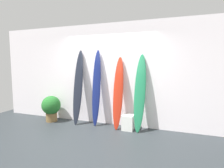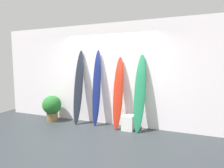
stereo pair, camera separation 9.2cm
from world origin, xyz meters
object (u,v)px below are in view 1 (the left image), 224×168
at_px(surfboard_navy, 96,88).
at_px(surfboard_emerald, 140,93).
at_px(potted_plant, 51,107).
at_px(display_block_left, 128,122).
at_px(surfboard_crimson, 118,93).
at_px(surfboard_charcoal, 78,87).

relative_size(surfboard_navy, surfboard_emerald, 1.07).
bearing_deg(surfboard_navy, potted_plant, -173.93).
relative_size(display_block_left, potted_plant, 0.51).
bearing_deg(surfboard_crimson, display_block_left, -9.43).
distance_m(surfboard_navy, surfboard_crimson, 0.65).
distance_m(surfboard_navy, surfboard_emerald, 1.21).
xyz_separation_m(surfboard_navy, surfboard_emerald, (1.21, -0.04, -0.07)).
bearing_deg(potted_plant, surfboard_emerald, 2.42).
bearing_deg(surfboard_emerald, potted_plant, -177.58).
bearing_deg(display_block_left, surfboard_crimson, 170.57).
bearing_deg(display_block_left, surfboard_emerald, 9.52).
xyz_separation_m(surfboard_crimson, display_block_left, (0.28, -0.05, -0.75)).
bearing_deg(potted_plant, display_block_left, 1.54).
bearing_deg(potted_plant, surfboard_crimson, 3.07).
xyz_separation_m(display_block_left, potted_plant, (-2.33, -0.06, 0.24)).
height_order(surfboard_charcoal, display_block_left, surfboard_charcoal).
xyz_separation_m(surfboard_charcoal, potted_plant, (-0.86, -0.11, -0.60)).
xyz_separation_m(surfboard_navy, surfboard_crimson, (0.64, -0.04, -0.08)).
distance_m(surfboard_crimson, surfboard_emerald, 0.57).
distance_m(surfboard_charcoal, surfboard_navy, 0.55).
bearing_deg(surfboard_navy, surfboard_charcoal, -176.14).
relative_size(surfboard_navy, display_block_left, 5.41).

